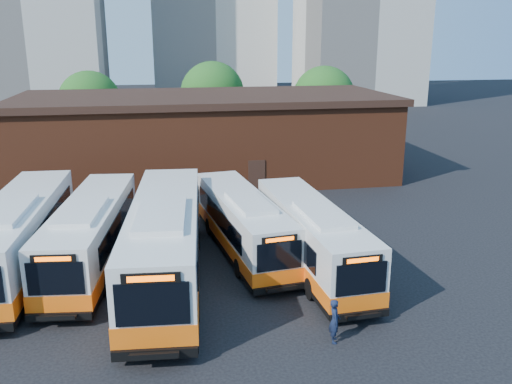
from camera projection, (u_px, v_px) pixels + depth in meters
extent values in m
plane|color=black|center=(246.00, 280.00, 24.58)|extent=(220.00, 220.00, 0.00)
cube|color=silver|center=(19.00, 233.00, 25.20)|extent=(3.11, 12.58, 2.97)
cube|color=#FF6410|center=(22.00, 250.00, 25.44)|extent=(3.16, 12.63, 0.73)
cube|color=black|center=(23.00, 261.00, 25.58)|extent=(3.15, 12.62, 0.26)
cube|color=black|center=(51.00, 223.00, 25.70)|extent=(0.41, 9.74, 1.09)
cube|color=silver|center=(5.00, 211.00, 23.28)|extent=(1.96, 4.43, 0.23)
cylinder|color=black|center=(30.00, 291.00, 22.36)|extent=(0.37, 1.05, 1.04)
cylinder|color=black|center=(16.00, 236.00, 28.58)|extent=(0.37, 1.05, 1.04)
cylinder|color=black|center=(63.00, 234.00, 28.90)|extent=(0.37, 1.05, 1.04)
cube|color=silver|center=(91.00, 231.00, 25.79)|extent=(3.73, 11.84, 2.76)
cube|color=#FF6410|center=(93.00, 247.00, 26.01)|extent=(3.79, 11.89, 0.68)
cube|color=black|center=(93.00, 256.00, 26.14)|extent=(3.77, 11.88, 0.24)
cube|color=black|center=(55.00, 279.00, 20.10)|extent=(2.10, 0.29, 1.31)
cube|color=black|center=(53.00, 259.00, 19.87)|extent=(1.64, 0.24, 0.31)
cube|color=#FF5905|center=(53.00, 259.00, 19.84)|extent=(1.30, 0.16, 0.17)
cube|color=black|center=(59.00, 317.00, 20.47)|extent=(2.47, 0.41, 0.31)
cube|color=black|center=(57.00, 318.00, 20.23)|extent=(1.44, 0.52, 0.06)
cube|color=black|center=(56.00, 318.00, 20.05)|extent=(1.40, 0.19, 0.17)
cube|color=black|center=(66.00, 224.00, 26.00)|extent=(1.04, 9.03, 1.02)
cube|color=black|center=(119.00, 223.00, 26.17)|extent=(1.04, 9.03, 1.02)
cube|color=silver|center=(81.00, 211.00, 23.99)|extent=(2.12, 4.23, 0.21)
cylinder|color=black|center=(49.00, 286.00, 22.89)|extent=(0.41, 1.00, 0.97)
cylinder|color=black|center=(103.00, 285.00, 23.04)|extent=(0.41, 1.00, 0.97)
cylinder|color=black|center=(85.00, 234.00, 29.03)|extent=(0.41, 1.00, 0.97)
cylinder|color=black|center=(127.00, 233.00, 29.17)|extent=(0.41, 1.00, 0.97)
cube|color=silver|center=(165.00, 239.00, 24.06)|extent=(3.89, 13.60, 3.19)
cube|color=#FF6410|center=(166.00, 258.00, 24.31)|extent=(3.95, 13.66, 0.78)
cube|color=black|center=(167.00, 270.00, 24.47)|extent=(3.94, 13.65, 0.28)
cube|color=black|center=(152.00, 304.00, 17.52)|extent=(2.42, 0.26, 1.51)
cube|color=black|center=(151.00, 278.00, 17.26)|extent=(1.90, 0.22, 0.36)
cube|color=#FF5905|center=(151.00, 279.00, 17.22)|extent=(1.51, 0.14, 0.20)
cube|color=black|center=(155.00, 354.00, 17.95)|extent=(2.85, 0.38, 0.36)
cube|color=black|center=(154.00, 355.00, 17.67)|extent=(1.65, 0.55, 0.07)
cube|color=black|center=(154.00, 357.00, 17.46)|extent=(1.62, 0.17, 0.20)
cube|color=black|center=(133.00, 230.00, 24.27)|extent=(0.87, 10.44, 1.17)
cube|color=black|center=(198.00, 228.00, 24.54)|extent=(0.87, 10.44, 1.17)
cube|color=silver|center=(161.00, 215.00, 21.99)|extent=(2.30, 4.83, 0.25)
cylinder|color=black|center=(127.00, 311.00, 20.69)|extent=(0.44, 1.14, 1.12)
cylinder|color=black|center=(195.00, 307.00, 20.94)|extent=(0.44, 1.14, 1.12)
cylinder|color=black|center=(146.00, 241.00, 27.75)|extent=(0.44, 1.14, 1.12)
cylinder|color=black|center=(196.00, 239.00, 28.00)|extent=(0.44, 1.14, 1.12)
cube|color=silver|center=(242.00, 221.00, 27.58)|extent=(3.74, 11.14, 2.59)
cube|color=#FF6410|center=(242.00, 235.00, 27.79)|extent=(3.79, 11.19, 0.64)
cube|color=black|center=(243.00, 243.00, 27.91)|extent=(3.78, 11.18, 0.23)
cube|color=black|center=(279.00, 256.00, 22.48)|extent=(1.96, 0.31, 1.23)
cube|color=black|center=(280.00, 239.00, 22.27)|extent=(1.54, 0.26, 0.29)
cube|color=#FF5905|center=(280.00, 240.00, 22.24)|extent=(1.22, 0.18, 0.16)
cube|color=black|center=(279.00, 289.00, 22.83)|extent=(2.32, 0.43, 0.29)
cube|color=black|center=(281.00, 289.00, 22.62)|extent=(1.35, 0.52, 0.05)
cube|color=black|center=(283.00, 289.00, 22.45)|extent=(1.31, 0.21, 0.16)
cube|color=black|center=(218.00, 216.00, 27.50)|extent=(1.16, 8.45, 0.96)
cube|color=black|center=(262.00, 212.00, 28.19)|extent=(1.16, 8.45, 0.96)
cube|color=silver|center=(250.00, 202.00, 25.95)|extent=(2.07, 4.00, 0.20)
cylinder|color=black|center=(240.00, 268.00, 24.76)|extent=(0.41, 0.94, 0.91)
cylinder|color=black|center=(283.00, 263.00, 25.37)|extent=(0.41, 0.94, 0.91)
cylinder|color=black|center=(210.00, 226.00, 30.26)|extent=(0.41, 0.94, 0.91)
cylinder|color=black|center=(246.00, 223.00, 30.88)|extent=(0.41, 0.94, 0.91)
cube|color=silver|center=(311.00, 234.00, 25.59)|extent=(3.06, 11.35, 2.67)
cube|color=#FF6410|center=(311.00, 249.00, 25.81)|extent=(3.11, 11.40, 0.65)
cube|color=black|center=(311.00, 259.00, 25.93)|extent=(3.10, 11.39, 0.23)
cube|color=black|center=(361.00, 279.00, 20.25)|extent=(2.03, 0.18, 1.26)
cube|color=black|center=(363.00, 260.00, 20.03)|extent=(1.59, 0.15, 0.30)
cube|color=#FF5905|center=(363.00, 260.00, 20.00)|extent=(1.26, 0.10, 0.17)
cube|color=black|center=(360.00, 315.00, 20.61)|extent=(2.39, 0.28, 0.30)
cube|color=black|center=(362.00, 316.00, 20.38)|extent=(1.38, 0.44, 0.06)
cube|color=black|center=(364.00, 317.00, 20.21)|extent=(1.36, 0.12, 0.17)
cube|color=black|center=(284.00, 229.00, 25.60)|extent=(0.58, 8.74, 0.98)
cube|color=black|center=(333.00, 225.00, 26.15)|extent=(0.58, 8.74, 0.98)
cube|color=silver|center=(323.00, 215.00, 23.89)|extent=(1.86, 4.02, 0.21)
cylinder|color=black|center=(311.00, 289.00, 22.70)|extent=(0.36, 0.95, 0.94)
cylinder|color=black|center=(359.00, 283.00, 23.19)|extent=(0.36, 0.95, 0.94)
cylinder|color=black|center=(272.00, 238.00, 28.47)|extent=(0.36, 0.95, 0.94)
cylinder|color=black|center=(311.00, 235.00, 28.96)|extent=(0.36, 0.95, 0.94)
imported|color=#121B35|center=(335.00, 321.00, 19.41)|extent=(0.50, 0.67, 1.66)
cube|color=brown|center=(206.00, 138.00, 42.69)|extent=(28.00, 12.00, 6.00)
cube|color=black|center=(205.00, 98.00, 41.83)|extent=(28.60, 12.60, 0.50)
cube|color=black|center=(257.00, 177.00, 37.99)|extent=(1.20, 0.08, 2.40)
cylinder|color=#382314|center=(93.00, 136.00, 52.80)|extent=(0.36, 0.36, 2.70)
sphere|color=#17551B|center=(90.00, 102.00, 51.90)|extent=(6.00, 6.00, 6.00)
cylinder|color=#382314|center=(213.00, 128.00, 56.70)|extent=(0.36, 0.36, 2.95)
sphere|color=#17551B|center=(212.00, 94.00, 55.71)|extent=(6.56, 6.56, 6.56)
cylinder|color=#382314|center=(323.00, 131.00, 55.75)|extent=(0.36, 0.36, 2.81)
sphere|color=#17551B|center=(324.00, 97.00, 54.81)|extent=(6.24, 6.24, 6.24)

